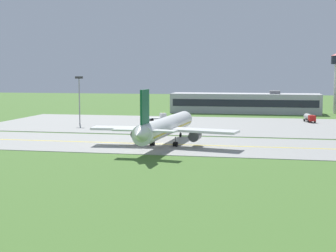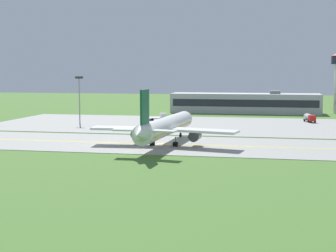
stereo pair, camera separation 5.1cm
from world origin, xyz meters
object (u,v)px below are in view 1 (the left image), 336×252
(airplane_lead, at_px, (166,127))
(service_truck_catering, at_px, (160,117))
(service_truck_fuel, at_px, (310,118))
(apron_light_mast, at_px, (79,94))

(airplane_lead, bearing_deg, service_truck_catering, 103.59)
(service_truck_fuel, bearing_deg, apron_light_mast, -164.65)
(airplane_lead, xyz_separation_m, service_truck_fuel, (35.26, 57.48, -2.60))
(airplane_lead, height_order, service_truck_catering, airplane_lead)
(airplane_lead, xyz_separation_m, apron_light_mast, (-34.86, 38.23, 5.19))
(service_truck_fuel, distance_m, apron_light_mast, 73.13)
(service_truck_fuel, relative_size, apron_light_mast, 0.43)
(service_truck_fuel, relative_size, service_truck_catering, 0.97)
(airplane_lead, distance_m, apron_light_mast, 51.99)
(service_truck_catering, xyz_separation_m, apron_light_mast, (-21.74, -16.03, 8.14))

